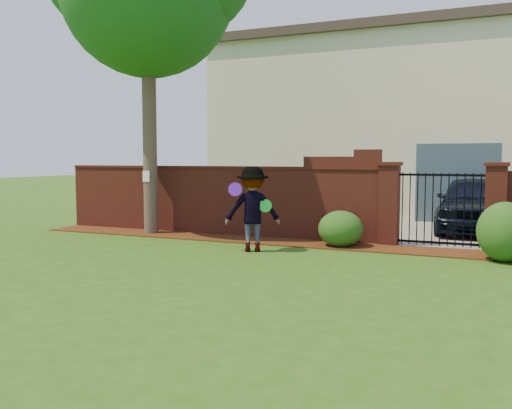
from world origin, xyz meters
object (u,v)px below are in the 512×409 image
at_px(man, 252,209).
at_px(frisbee_green, 265,206).
at_px(car, 473,204).
at_px(frisbee_purple, 235,189).

height_order(man, frisbee_green, man).
xyz_separation_m(car, frisbee_purple, (-4.39, -5.29, 0.57)).
height_order(man, frisbee_purple, man).
relative_size(man, frisbee_green, 6.59).
height_order(car, man, man).
bearing_deg(frisbee_purple, car, 50.28).
bearing_deg(frisbee_green, man, 177.72).
bearing_deg(car, frisbee_purple, -130.68).
distance_m(man, frisbee_green, 0.32).
xyz_separation_m(man, frisbee_purple, (-0.27, -0.26, 0.43)).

